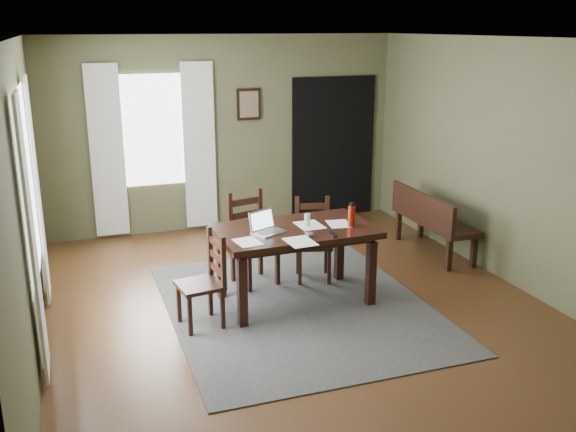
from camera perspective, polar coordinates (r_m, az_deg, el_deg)
name	(u,v)px	position (r m, az deg, el deg)	size (l,w,h in m)	color
ground	(297,307)	(6.75, 0.85, -8.07)	(5.00, 6.00, 0.01)	#492C16
room_shell	(298,135)	(6.22, 0.92, 7.24)	(5.02, 6.02, 2.71)	#505336
rug	(297,306)	(6.75, 0.85, -7.99)	(2.60, 3.20, 0.01)	#3E3E3E
dining_table	(295,237)	(6.62, 0.63, -1.89)	(1.64, 1.02, 0.80)	black
chair_end	(205,281)	(6.23, -7.43, -5.79)	(0.46, 0.46, 0.93)	black
chair_back_left	(252,240)	(7.19, -3.21, -2.11)	(0.55, 0.55, 1.03)	black
chair_back_right	(313,240)	(7.32, 2.24, -2.17)	(0.50, 0.50, 0.93)	black
bench	(430,217)	(8.31, 12.54, -0.09)	(0.46, 1.43, 0.81)	black
laptop	(266,227)	(6.45, -1.98, -0.95)	(0.39, 0.35, 0.21)	#B7B7BC
computer_mouse	(310,235)	(6.33, 1.93, -1.66)	(0.06, 0.10, 0.03)	#3F3F42
tv_remote	(333,234)	(6.37, 4.00, -1.64)	(0.05, 0.17, 0.02)	black
drinking_glass	(307,220)	(6.62, 1.72, -0.36)	(0.06, 0.06, 0.13)	silver
water_bottle	(352,216)	(6.63, 5.67, 0.04)	(0.08, 0.08, 0.26)	#B4230D
paper_a	(248,242)	(6.17, -3.61, -2.32)	(0.22, 0.29, 0.00)	white
paper_c	(310,225)	(6.67, 1.93, -0.82)	(0.25, 0.33, 0.00)	white
paper_d	(339,224)	(6.74, 4.53, -0.70)	(0.22, 0.29, 0.00)	white
paper_e	(300,242)	(6.17, 1.09, -2.30)	(0.25, 0.33, 0.00)	white
window_left	(29,186)	(6.12, -22.07, 2.50)	(0.01, 1.30, 1.70)	white
window_back	(153,131)	(8.91, -11.93, 7.45)	(1.00, 0.01, 1.50)	white
curtain_left_near	(32,240)	(5.40, -21.76, -2.03)	(0.03, 0.48, 2.30)	silver
curtain_left_far	(38,191)	(6.98, -21.37, 2.07)	(0.03, 0.48, 2.30)	silver
curtain_back_left	(107,152)	(8.86, -15.79, 5.49)	(0.44, 0.03, 2.30)	silver
curtain_back_right	(199,146)	(9.02, -7.88, 6.14)	(0.44, 0.03, 2.30)	silver
framed_picture	(249,104)	(9.13, -3.50, 9.89)	(0.34, 0.03, 0.44)	black
doorway_back	(333,148)	(9.67, 4.04, 6.06)	(1.30, 0.03, 2.10)	black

